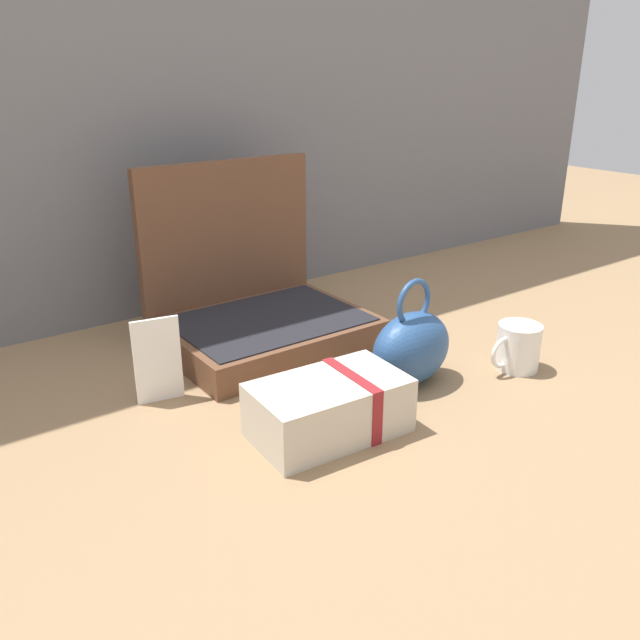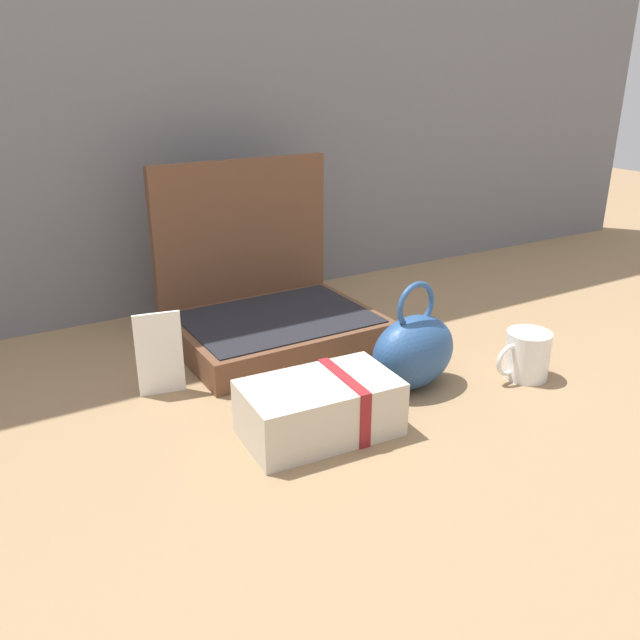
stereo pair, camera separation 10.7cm
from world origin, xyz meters
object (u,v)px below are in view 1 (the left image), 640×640
Objects in this scene: open_suitcase at (256,306)px; teal_pouch_handbag at (411,347)px; cream_toiletry_bag at (331,407)px; coffee_mug at (517,347)px; info_card_left at (158,360)px.

open_suitcase is 1.99× the size of teal_pouch_handbag.
teal_pouch_handbag is at bearing -69.61° from open_suitcase.
open_suitcase is 1.60× the size of cream_toiletry_bag.
info_card_left is (-0.64, 0.30, 0.03)m from coffee_mug.
open_suitcase is 0.43m from cream_toiletry_bag.
open_suitcase is at bearing 128.63° from coffee_mug.
coffee_mug is at bearing -3.02° from cream_toiletry_bag.
teal_pouch_handbag is 0.25m from cream_toiletry_bag.
teal_pouch_handbag reaches higher than info_card_left.
cream_toiletry_bag is (-0.11, -0.42, -0.03)m from open_suitcase.
teal_pouch_handbag is at bearing -16.63° from info_card_left.
info_card_left reaches higher than coffee_mug.
teal_pouch_handbag is at bearing 13.65° from cream_toiletry_bag.
teal_pouch_handbag is 1.32× the size of info_card_left.
cream_toiletry_bag is at bearing -104.20° from open_suitcase.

